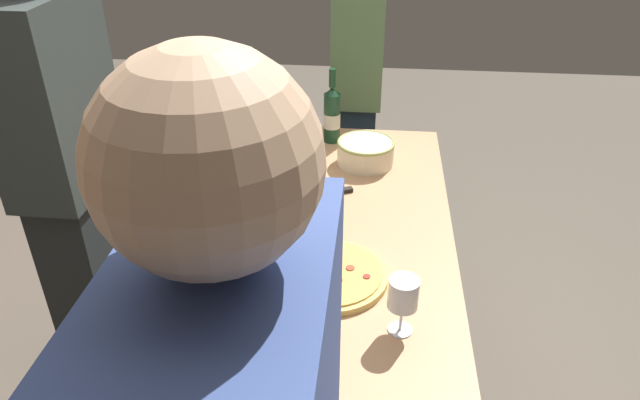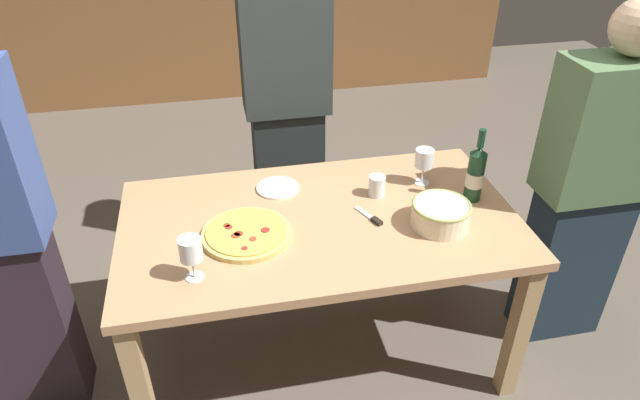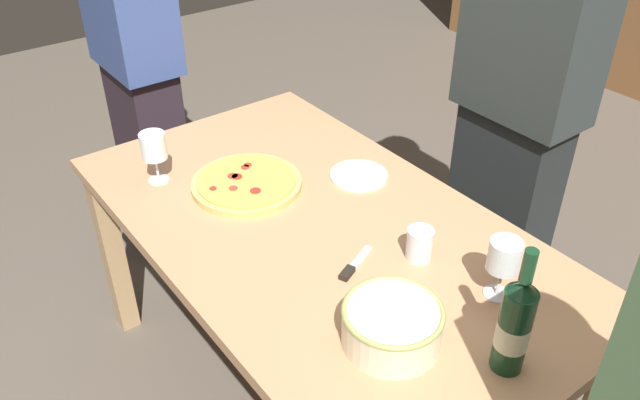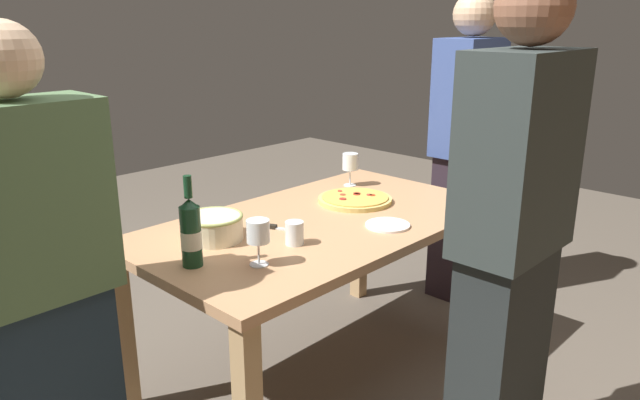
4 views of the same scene
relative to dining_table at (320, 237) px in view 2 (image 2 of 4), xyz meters
The scene contains 12 objects.
ground_plane 0.66m from the dining_table, ahead, with size 8.00×8.00×0.00m, color brown.
dining_table is the anchor object (origin of this frame).
pizza 0.33m from the dining_table, 168.67° to the right, with size 0.35×0.35×0.03m.
serving_bowl 0.50m from the dining_table, 16.98° to the right, with size 0.23×0.23×0.10m.
wine_bottle 0.70m from the dining_table, ahead, with size 0.07×0.07×0.33m.
wine_glass_near_pizza 0.57m from the dining_table, 19.81° to the left, with size 0.08×0.08×0.17m.
wine_glass_by_bottle 0.61m from the dining_table, 152.17° to the right, with size 0.08×0.08×0.17m.
cup_amber 0.33m from the dining_table, 24.76° to the left, with size 0.07×0.07×0.09m, color white.
side_plate 0.31m from the dining_table, 117.71° to the left, with size 0.19×0.19×0.01m, color white.
pizza_knife 0.23m from the dining_table, 12.85° to the right, with size 0.08×0.15×0.02m.
person_host 1.17m from the dining_table, ahead, with size 0.46×0.24×1.58m.
person_guest_left 0.89m from the dining_table, 89.70° to the left, with size 0.43×0.24×1.73m.
Camera 2 is at (-0.38, -1.83, 2.06)m, focal length 31.70 mm.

